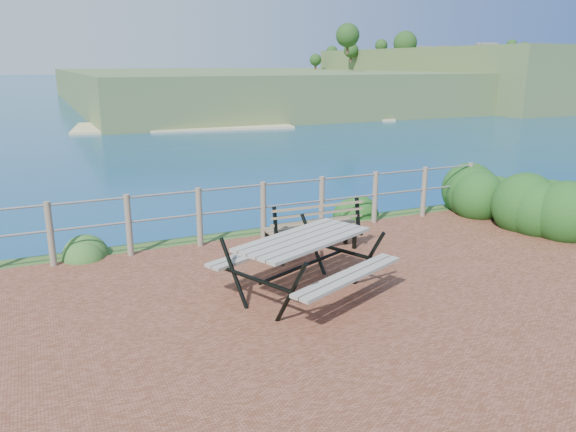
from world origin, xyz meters
name	(u,v)px	position (x,y,z in m)	size (l,w,h in m)	color
ground	(365,312)	(0.00, 0.00, 0.00)	(10.00, 7.00, 0.12)	brown
ocean	(37,72)	(0.00, 200.00, 0.00)	(1200.00, 1200.00, 0.00)	#12586E
safety_railing	(263,207)	(0.00, 3.35, 0.57)	(9.40, 0.10, 1.00)	#6B5B4C
distant_bay	(452,73)	(173.07, 202.61, -1.52)	(290.00, 232.36, 24.00)	#476633
picnic_table	(303,260)	(-0.48, 0.76, 0.51)	(2.05, 1.53, 0.80)	gray
park_bench	(312,218)	(0.42, 2.31, 0.58)	(1.57, 0.41, 0.88)	brown
shrub_right_front	(552,229)	(5.15, 1.66, 0.00)	(1.52, 1.52, 2.15)	#164816
shrub_right_edge	(472,212)	(4.60, 3.21, 0.00)	(1.21, 1.21, 1.73)	#164816
shrub_lip_west	(94,255)	(-2.85, 3.65, 0.00)	(0.74, 0.74, 0.47)	#275720
shrub_lip_east	(352,213)	(2.31, 4.17, 0.00)	(0.82, 0.82, 0.58)	#164816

